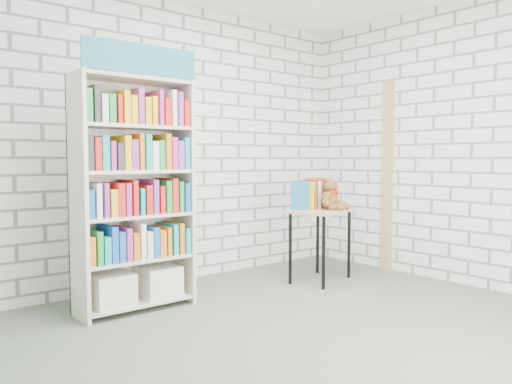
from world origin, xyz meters
TOP-DOWN VIEW (x-y plane):
  - ground at (0.00, 0.00)m, footprint 4.50×4.50m
  - room_shell at (0.00, 0.00)m, footprint 4.52×4.02m
  - bookshelf at (-0.65, 1.36)m, footprint 0.95×0.37m
  - display_table at (1.26, 1.06)m, footprint 0.79×0.64m
  - table_books at (1.23, 1.16)m, footprint 0.52×0.33m
  - teddy_bear at (1.31, 0.96)m, footprint 0.30×0.29m
  - door_trim at (2.23, 0.95)m, footprint 0.05×0.12m

SIDE VIEW (x-z plane):
  - ground at x=0.00m, z-range 0.00..0.00m
  - display_table at x=1.26m, z-range 0.27..1.00m
  - teddy_bear at x=1.31m, z-range 0.71..1.03m
  - table_books at x=1.23m, z-range 0.74..1.02m
  - bookshelf at x=-0.65m, z-range -0.09..2.04m
  - door_trim at x=2.23m, z-range 0.00..2.10m
  - room_shell at x=0.00m, z-range 0.38..3.19m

